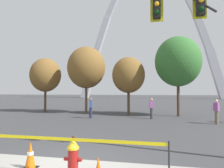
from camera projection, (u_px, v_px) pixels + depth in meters
ground_plane at (72, 163)px, 6.33m from camera, size 240.00×240.00×0.00m
fire_hydrant at (73, 157)px, 5.35m from camera, size 0.46×0.48×0.99m
caution_tape_barrier at (59, 149)px, 5.34m from camera, size 5.33×0.08×1.01m
traffic_cone_by_hydrant at (30, 155)px, 5.88m from camera, size 0.36×0.36×0.73m
traffic_signal_gantry at (209, 31)px, 6.93m from camera, size 5.02×0.44×6.00m
monument_arch at (149, 36)px, 65.63m from camera, size 43.69×2.15×43.42m
tree_far_left at (45, 75)px, 22.26m from camera, size 3.18×3.18×5.56m
tree_left_mid at (86, 68)px, 21.00m from camera, size 3.71×3.71×6.49m
tree_center_left at (128, 75)px, 19.73m from camera, size 3.01×3.01×5.27m
tree_center_right at (178, 62)px, 18.31m from camera, size 3.89×3.89×6.80m
pedestrian_standing_center at (217, 111)px, 13.83m from camera, size 0.36×0.39×1.59m
pedestrian_walking_right at (152, 108)px, 16.46m from camera, size 0.38×0.28×1.59m
pedestrian_near_trees at (91, 108)px, 16.88m from camera, size 0.30×0.39×1.59m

